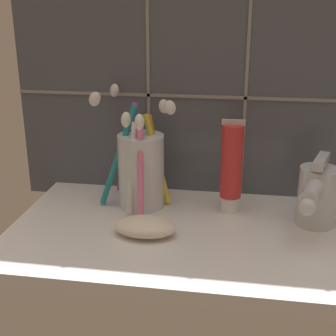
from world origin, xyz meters
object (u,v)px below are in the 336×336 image
(sink_faucet, at_px, (316,195))
(soap_bar, at_px, (145,227))
(toothbrush_cup, at_px, (141,167))
(toothpaste_tube, at_px, (230,167))

(sink_faucet, bearing_deg, soap_bar, -56.86)
(toothbrush_cup, xyz_separation_m, toothpaste_tube, (0.14, 0.00, 0.01))
(toothpaste_tube, relative_size, sink_faucet, 1.23)
(toothpaste_tube, distance_m, sink_faucet, 0.13)
(sink_faucet, relative_size, soap_bar, 1.34)
(toothbrush_cup, bearing_deg, sink_faucet, -7.20)
(toothpaste_tube, bearing_deg, sink_faucet, -15.24)
(toothbrush_cup, relative_size, toothpaste_tube, 1.28)
(soap_bar, bearing_deg, sink_faucet, 15.60)
(toothpaste_tube, height_order, soap_bar, toothpaste_tube)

